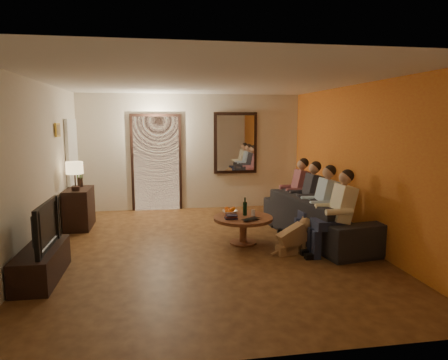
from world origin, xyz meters
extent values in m
cube|color=#482813|center=(0.00, 0.00, 0.00)|extent=(5.00, 6.00, 0.01)
cube|color=white|center=(0.00, 0.00, 2.60)|extent=(5.00, 6.00, 0.01)
cube|color=beige|center=(0.00, 3.00, 1.30)|extent=(5.00, 0.02, 2.60)
cube|color=beige|center=(0.00, -3.00, 1.30)|extent=(5.00, 0.02, 2.60)
cube|color=beige|center=(-2.50, 0.00, 1.30)|extent=(0.02, 6.00, 2.60)
cube|color=beige|center=(2.50, 0.00, 1.30)|extent=(0.02, 6.00, 2.60)
cube|color=orange|center=(2.49, 0.00, 1.30)|extent=(0.01, 6.00, 2.60)
cube|color=#FFE0A5|center=(-0.80, 2.98, 1.05)|extent=(1.00, 0.06, 2.10)
cube|color=black|center=(-0.80, 2.97, 1.05)|extent=(1.12, 0.04, 2.22)
cube|color=silver|center=(-0.55, 2.98, 0.90)|extent=(0.45, 0.03, 1.70)
cube|color=black|center=(1.00, 2.96, 1.50)|extent=(1.00, 0.05, 1.40)
cube|color=white|center=(1.00, 2.93, 1.50)|extent=(0.86, 0.02, 1.26)
cube|color=white|center=(-2.46, 2.30, 1.02)|extent=(0.06, 0.85, 2.04)
cube|color=#B28C33|center=(-2.47, 1.30, 1.85)|extent=(0.03, 0.28, 0.24)
cube|color=brown|center=(-2.46, 1.30, 1.85)|extent=(0.01, 0.22, 0.18)
cube|color=black|center=(-2.25, 1.64, 0.37)|extent=(0.45, 0.84, 0.75)
cube|color=black|center=(-2.25, -0.88, 0.20)|extent=(0.45, 1.22, 0.41)
imported|color=black|center=(-2.25, -0.88, 0.70)|extent=(1.03, 0.14, 0.59)
imported|color=black|center=(1.97, 0.27, 0.37)|extent=(2.65, 1.38, 0.74)
cylinder|color=brown|center=(0.60, 0.18, 0.23)|extent=(1.13, 1.13, 0.45)
imported|color=white|center=(0.42, 0.40, 0.48)|extent=(0.26, 0.26, 0.06)
cylinder|color=silver|center=(0.78, 0.23, 0.50)|extent=(0.06, 0.06, 0.10)
imported|color=black|center=(0.70, -0.10, 0.46)|extent=(0.39, 0.37, 0.03)
camera|label=1|loc=(-0.74, -6.06, 2.01)|focal=32.00mm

